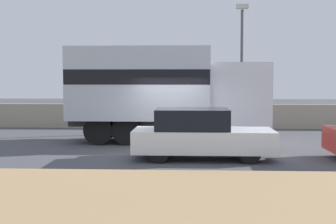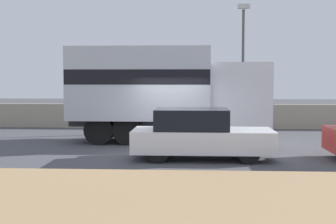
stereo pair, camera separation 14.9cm
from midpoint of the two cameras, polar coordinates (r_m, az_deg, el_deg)
ground_plane at (r=15.27m, az=-0.22°, el=-5.05°), size 80.00×80.00×0.00m
dirt_shoulder_foreground at (r=10.01m, az=-1.83°, el=-9.84°), size 60.00×4.78×0.04m
stone_wall_backdrop at (r=22.86m, az=0.77°, el=-0.50°), size 60.00×0.35×1.17m
street_lamp at (r=22.33m, az=8.80°, el=6.74°), size 0.56×0.28×5.87m
box_truck at (r=17.81m, az=-1.13°, el=2.96°), size 7.48×2.58×3.59m
car_hatchback at (r=14.15m, az=3.62°, el=-2.72°), size 4.21×1.79×1.52m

